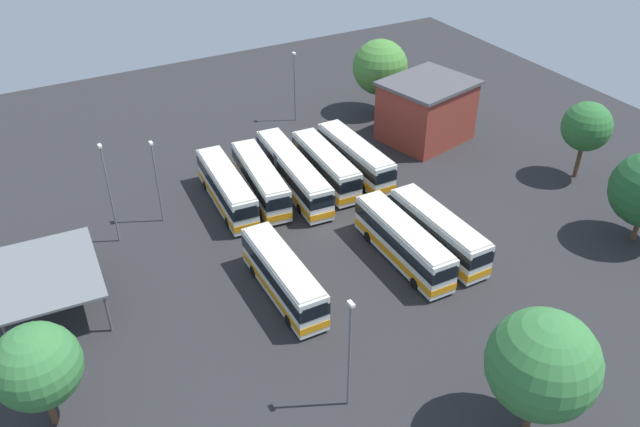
% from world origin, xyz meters
% --- Properties ---
extents(ground_plane, '(92.98, 92.98, 0.00)m').
position_xyz_m(ground_plane, '(0.00, 0.00, 0.00)').
color(ground_plane, '#28282B').
extents(bus_row0_slot0, '(11.62, 3.27, 3.60)m').
position_xyz_m(bus_row0_slot0, '(-7.56, -6.50, 1.90)').
color(bus_row0_slot0, silver).
rests_on(bus_row0_slot0, ground_plane).
extents(bus_row0_slot1, '(11.45, 3.73, 3.60)m').
position_xyz_m(bus_row0_slot1, '(-7.41, -3.08, 1.90)').
color(bus_row0_slot1, silver).
rests_on(bus_row0_slot1, ground_plane).
extents(bus_row0_slot2, '(14.14, 3.48, 3.60)m').
position_xyz_m(bus_row0_slot2, '(-7.22, 0.32, 1.90)').
color(bus_row0_slot2, silver).
rests_on(bus_row0_slot2, ground_plane).
extents(bus_row0_slot3, '(11.02, 3.02, 3.60)m').
position_xyz_m(bus_row0_slot3, '(-6.80, 3.76, 1.90)').
color(bus_row0_slot3, silver).
rests_on(bus_row0_slot3, ground_plane).
extents(bus_row0_slot4, '(11.53, 2.55, 3.60)m').
position_xyz_m(bus_row0_slot4, '(-6.97, 7.29, 1.90)').
color(bus_row0_slot4, silver).
rests_on(bus_row0_slot4, ground_plane).
extents(bus_row1_slot0, '(10.86, 2.64, 3.60)m').
position_xyz_m(bus_row1_slot0, '(6.86, -7.60, 1.90)').
color(bus_row1_slot0, silver).
rests_on(bus_row1_slot0, ground_plane).
extents(bus_row1_slot3, '(11.70, 2.68, 3.60)m').
position_xyz_m(bus_row1_slot3, '(7.54, 3.17, 1.90)').
color(bus_row1_slot3, silver).
rests_on(bus_row1_slot3, ground_plane).
extents(bus_row1_slot4, '(11.10, 2.60, 3.60)m').
position_xyz_m(bus_row1_slot4, '(7.72, 6.68, 1.90)').
color(bus_row1_slot4, silver).
rests_on(bus_row1_slot4, ground_plane).
extents(depot_building, '(9.76, 10.77, 6.84)m').
position_xyz_m(depot_building, '(-10.00, 18.31, 3.44)').
color(depot_building, maroon).
rests_on(depot_building, ground_plane).
extents(maintenance_shelter, '(9.90, 7.92, 3.52)m').
position_xyz_m(maintenance_shelter, '(-0.31, -23.63, 3.36)').
color(maintenance_shelter, slate).
rests_on(maintenance_shelter, ground_plane).
extents(lamp_post_by_building, '(0.56, 0.28, 8.14)m').
position_xyz_m(lamp_post_by_building, '(-7.96, -12.77, 4.48)').
color(lamp_post_by_building, slate).
rests_on(lamp_post_by_building, ground_plane).
extents(lamp_post_near_entrance, '(0.56, 0.28, 9.52)m').
position_xyz_m(lamp_post_near_entrance, '(-6.74, -17.13, 5.18)').
color(lamp_post_near_entrance, slate).
rests_on(lamp_post_near_entrance, ground_plane).
extents(lamp_post_mid_lot, '(0.56, 0.28, 8.36)m').
position_xyz_m(lamp_post_mid_lot, '(-21.23, 7.67, 4.60)').
color(lamp_post_mid_lot, slate).
rests_on(lamp_post_mid_lot, ground_plane).
extents(lamp_post_far_corner, '(0.56, 0.28, 8.71)m').
position_xyz_m(lamp_post_far_corner, '(18.54, -8.68, 4.77)').
color(lamp_post_far_corner, slate).
rests_on(lamp_post_far_corner, ground_plane).
extents(tree_northwest, '(6.67, 6.67, 9.22)m').
position_xyz_m(tree_northwest, '(25.72, -0.01, 5.87)').
color(tree_northwest, brown).
rests_on(tree_northwest, ground_plane).
extents(tree_east_edge, '(6.51, 6.51, 8.99)m').
position_xyz_m(tree_east_edge, '(-18.48, 17.61, 5.72)').
color(tree_east_edge, brown).
rests_on(tree_east_edge, ground_plane).
extents(tree_northeast, '(5.36, 5.36, 7.69)m').
position_xyz_m(tree_northeast, '(10.89, -25.71, 4.99)').
color(tree_northeast, brown).
rests_on(tree_northeast, ground_plane).
extents(tree_south_edge, '(4.89, 4.89, 8.11)m').
position_xyz_m(tree_south_edge, '(4.45, 26.82, 5.64)').
color(tree_south_edge, brown).
rests_on(tree_south_edge, ground_plane).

